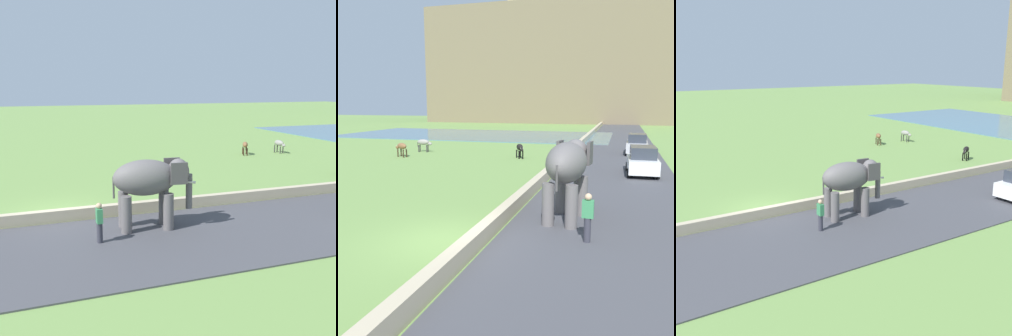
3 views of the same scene
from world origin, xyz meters
TOP-DOWN VIEW (x-y plane):
  - ground_plane at (0.00, 0.00)m, footprint 220.00×220.00m
  - road_surface at (5.00, 20.00)m, footprint 7.00×120.00m
  - barrier_wall at (1.20, 18.00)m, footprint 0.40×110.00m
  - lake at (-14.00, 39.40)m, footprint 36.00×18.00m
  - hill_distant at (-6.00, 84.51)m, footprint 64.00×28.00m
  - elephant at (3.45, 3.41)m, footprint 1.67×3.54m
  - person_beside_elephant at (4.42, 1.05)m, footprint 0.36×0.22m
  - car_white at (6.58, 13.95)m, footprint 1.88×4.04m
  - car_silver at (6.57, 23.98)m, footprint 1.89×4.05m
  - cow_grey at (-11.81, 20.46)m, footprint 1.41×0.54m
  - cow_black at (-2.45, 18.97)m, footprint 0.98×1.37m
  - cow_brown at (-11.99, 17.04)m, footprint 1.40×0.89m

SIDE VIEW (x-z plane):
  - ground_plane at x=0.00m, z-range 0.00..0.00m
  - road_surface at x=5.00m, z-range 0.00..0.06m
  - lake at x=-14.00m, z-range 0.00..0.08m
  - barrier_wall at x=1.20m, z-range 0.00..0.57m
  - cow_grey at x=-11.81m, z-range 0.26..1.41m
  - cow_black at x=-2.45m, z-range 0.26..1.41m
  - cow_brown at x=-11.99m, z-range 0.26..1.41m
  - person_beside_elephant at x=4.42m, z-range 0.06..1.69m
  - car_white at x=6.58m, z-range 0.00..1.80m
  - car_silver at x=6.57m, z-range 0.00..1.80m
  - elephant at x=3.45m, z-range 0.54..3.53m
  - hill_distant at x=-6.00m, z-range 0.00..25.24m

